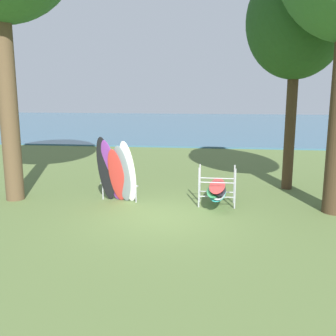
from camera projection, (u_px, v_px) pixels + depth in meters
The scene contains 5 objects.
ground_plane at pixel (164, 216), 11.21m from camera, with size 80.00×80.00×0.00m, color #566B38.
lake_water at pixel (204, 124), 42.09m from camera, with size 80.00×36.00×0.10m, color #38607A.
tree_mid_behind at pixel (297, 22), 13.28m from camera, with size 3.43×3.43×7.89m.
leaning_board_pile at pixel (116, 173), 12.36m from camera, with size 1.36×0.91×2.18m.
board_storage_rack at pixel (217, 189), 12.22m from camera, with size 1.15×2.13×1.25m.
Camera 1 is at (1.48, -10.62, 3.56)m, focal length 41.56 mm.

